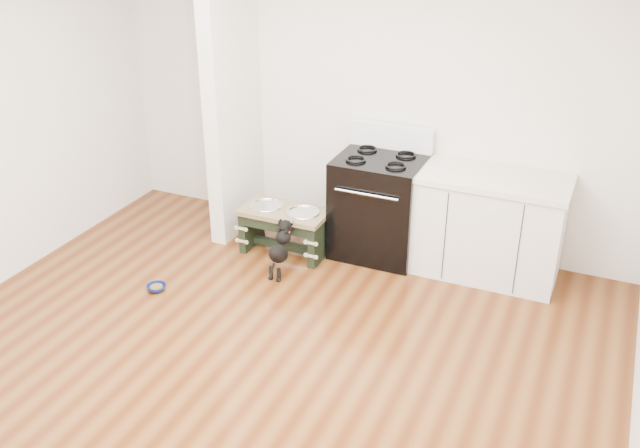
% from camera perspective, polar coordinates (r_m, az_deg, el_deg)
% --- Properties ---
extents(ground, '(5.00, 5.00, 0.00)m').
position_cam_1_polar(ground, '(5.06, -6.62, -12.43)').
color(ground, '#4E240D').
rests_on(ground, ground).
extents(room_shell, '(5.00, 5.00, 5.00)m').
position_cam_1_polar(room_shell, '(4.24, -7.75, 4.89)').
color(room_shell, silver).
rests_on(room_shell, ground).
extents(partition_wall, '(0.15, 0.80, 2.70)m').
position_cam_1_polar(partition_wall, '(6.60, -7.04, 10.37)').
color(partition_wall, silver).
rests_on(partition_wall, ground).
extents(oven_range, '(0.76, 0.69, 1.14)m').
position_cam_1_polar(oven_range, '(6.39, 4.77, 1.57)').
color(oven_range, black).
rests_on(oven_range, ground).
extents(cabinet_run, '(1.24, 0.64, 0.91)m').
position_cam_1_polar(cabinet_run, '(6.21, 13.36, -0.15)').
color(cabinet_run, silver).
rests_on(cabinet_run, ground).
extents(dog_feeder, '(0.79, 0.42, 0.45)m').
position_cam_1_polar(dog_feeder, '(6.44, -2.86, 0.15)').
color(dog_feeder, black).
rests_on(dog_feeder, ground).
extents(puppy, '(0.14, 0.41, 0.48)m').
position_cam_1_polar(puppy, '(6.12, -3.18, -1.84)').
color(puppy, black).
rests_on(puppy, ground).
extents(floor_bowl, '(0.20, 0.20, 0.05)m').
position_cam_1_polar(floor_bowl, '(6.14, -12.96, -4.99)').
color(floor_bowl, navy).
rests_on(floor_bowl, ground).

